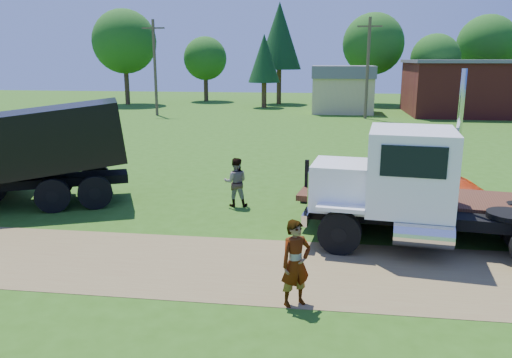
# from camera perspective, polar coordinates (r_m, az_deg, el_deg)

# --- Properties ---
(ground) EXTENTS (140.00, 140.00, 0.00)m
(ground) POSITION_cam_1_polar(r_m,az_deg,el_deg) (13.51, -2.35, -9.99)
(ground) COLOR #2A5412
(ground) RESTS_ON ground
(dirt_track) EXTENTS (120.00, 4.20, 0.01)m
(dirt_track) POSITION_cam_1_polar(r_m,az_deg,el_deg) (13.51, -2.35, -9.96)
(dirt_track) COLOR brown
(dirt_track) RESTS_ON ground
(white_semi_tractor) EXTENTS (8.67, 3.78, 5.14)m
(white_semi_tractor) POSITION_cam_1_polar(r_m,az_deg,el_deg) (15.11, 17.45, -1.01)
(white_semi_tractor) COLOR black
(white_semi_tractor) RESTS_ON ground
(black_dump_truck) EXTENTS (8.93, 6.01, 3.88)m
(black_dump_truck) POSITION_cam_1_polar(r_m,az_deg,el_deg) (20.38, -26.23, 2.97)
(black_dump_truck) COLOR black
(black_dump_truck) RESTS_ON ground
(orange_pickup) EXTENTS (6.65, 4.17, 1.71)m
(orange_pickup) POSITION_cam_1_polar(r_m,az_deg,el_deg) (19.02, 16.34, -0.80)
(orange_pickup) COLOR #E7400A
(orange_pickup) RESTS_ON ground
(flatbed_trailer) EXTENTS (8.42, 3.71, 2.08)m
(flatbed_trailer) POSITION_cam_1_polar(r_m,az_deg,el_deg) (16.87, 19.10, -2.68)
(flatbed_trailer) COLOR #3E1F13
(flatbed_trailer) RESTS_ON ground
(spectator_a) EXTENTS (0.87, 0.80, 1.99)m
(spectator_a) POSITION_cam_1_polar(r_m,az_deg,el_deg) (11.21, 4.56, -9.59)
(spectator_a) COLOR #999999
(spectator_a) RESTS_ON ground
(spectator_b) EXTENTS (0.97, 0.80, 1.84)m
(spectator_b) POSITION_cam_1_polar(r_m,az_deg,el_deg) (18.60, -2.33, -0.36)
(spectator_b) COLOR #999999
(spectator_b) RESTS_ON ground
(brick_building) EXTENTS (15.40, 10.40, 5.30)m
(brick_building) POSITION_cam_1_polar(r_m,az_deg,el_deg) (54.59, 24.92, 9.48)
(brick_building) COLOR maroon
(brick_building) RESTS_ON ground
(tan_shed) EXTENTS (6.20, 5.40, 4.70)m
(tan_shed) POSITION_cam_1_polar(r_m,az_deg,el_deg) (52.30, 9.86, 10.14)
(tan_shed) COLOR tan
(tan_shed) RESTS_ON ground
(utility_poles) EXTENTS (42.20, 0.28, 9.00)m
(utility_poles) POSITION_cam_1_polar(r_m,az_deg,el_deg) (47.34, 12.65, 12.45)
(utility_poles) COLOR #443827
(utility_poles) RESTS_ON ground
(tree_row) EXTENTS (54.40, 15.22, 11.94)m
(tree_row) POSITION_cam_1_polar(r_m,az_deg,el_deg) (61.71, 8.51, 14.70)
(tree_row) COLOR #322214
(tree_row) RESTS_ON ground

